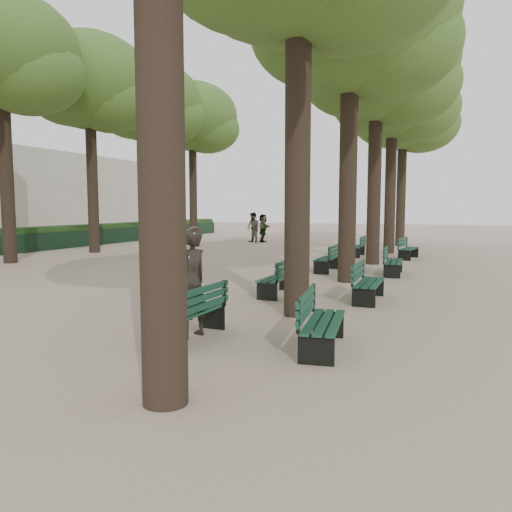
% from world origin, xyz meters
% --- Properties ---
extents(ground, '(120.00, 120.00, 0.00)m').
position_xyz_m(ground, '(0.00, 0.00, 0.00)').
color(ground, tan).
rests_on(ground, ground).
extents(tree_central_2, '(6.00, 6.00, 9.95)m').
position_xyz_m(tree_central_2, '(1.50, 8.00, 7.65)').
color(tree_central_2, '#33261C').
rests_on(tree_central_2, ground).
extents(tree_central_3, '(6.00, 6.00, 9.95)m').
position_xyz_m(tree_central_3, '(1.50, 13.00, 7.65)').
color(tree_central_3, '#33261C').
rests_on(tree_central_3, ground).
extents(tree_central_4, '(6.00, 6.00, 9.95)m').
position_xyz_m(tree_central_4, '(1.50, 18.00, 7.65)').
color(tree_central_4, '#33261C').
rests_on(tree_central_4, ground).
extents(tree_central_5, '(6.00, 6.00, 9.95)m').
position_xyz_m(tree_central_5, '(1.50, 23.00, 7.65)').
color(tree_central_5, '#33261C').
rests_on(tree_central_5, ground).
extents(tree_far_2, '(6.00, 6.00, 10.45)m').
position_xyz_m(tree_far_2, '(-12.00, 8.00, 8.14)').
color(tree_far_2, '#33261C').
rests_on(tree_far_2, ground).
extents(tree_far_3, '(6.00, 6.00, 10.45)m').
position_xyz_m(tree_far_3, '(-12.00, 13.00, 8.14)').
color(tree_far_3, '#33261C').
rests_on(tree_far_3, ground).
extents(tree_far_4, '(6.00, 6.00, 10.45)m').
position_xyz_m(tree_far_4, '(-12.00, 18.00, 8.14)').
color(tree_far_4, '#33261C').
rests_on(tree_far_4, ground).
extents(tree_far_5, '(6.00, 6.00, 10.45)m').
position_xyz_m(tree_far_5, '(-12.00, 23.00, 8.14)').
color(tree_far_5, '#33261C').
rests_on(tree_far_5, ground).
extents(bench_left_0, '(0.63, 1.82, 0.92)m').
position_xyz_m(bench_left_0, '(0.37, 0.55, 0.27)').
color(bench_left_0, black).
rests_on(bench_left_0, ground).
extents(bench_left_1, '(0.61, 1.81, 0.92)m').
position_xyz_m(bench_left_1, '(0.37, 5.09, 0.27)').
color(bench_left_1, black).
rests_on(bench_left_1, ground).
extents(bench_left_2, '(0.61, 1.81, 0.92)m').
position_xyz_m(bench_left_2, '(0.37, 10.11, 0.27)').
color(bench_left_2, black).
rests_on(bench_left_2, ground).
extents(bench_left_3, '(0.64, 1.82, 0.92)m').
position_xyz_m(bench_left_3, '(0.37, 15.75, 0.27)').
color(bench_left_3, black).
rests_on(bench_left_3, ground).
extents(bench_right_0, '(0.80, 1.86, 0.92)m').
position_xyz_m(bench_right_0, '(2.63, 0.75, 0.27)').
color(bench_right_0, black).
rests_on(bench_right_0, ground).
extents(bench_right_1, '(0.60, 1.81, 0.92)m').
position_xyz_m(bench_right_1, '(2.63, 5.13, 0.27)').
color(bench_right_1, black).
rests_on(bench_right_1, ground).
extents(bench_right_2, '(0.68, 1.83, 0.92)m').
position_xyz_m(bench_right_2, '(2.63, 10.04, 0.27)').
color(bench_right_2, black).
rests_on(bench_right_2, ground).
extents(bench_right_3, '(0.79, 1.86, 0.92)m').
position_xyz_m(bench_right_3, '(2.63, 15.55, 0.27)').
color(bench_right_3, black).
rests_on(bench_right_3, ground).
extents(man_with_map, '(0.72, 0.83, 1.90)m').
position_xyz_m(man_with_map, '(0.33, 0.69, 0.95)').
color(man_with_map, black).
rests_on(man_with_map, ground).
extents(pedestrian_b, '(0.81, 1.30, 1.93)m').
position_xyz_m(pedestrian_b, '(0.78, 24.17, 0.96)').
color(pedestrian_b, '#262628').
rests_on(pedestrian_b, ground).
extents(pedestrian_e, '(0.50, 1.67, 1.77)m').
position_xyz_m(pedestrian_e, '(-6.88, 22.80, 0.89)').
color(pedestrian_e, '#262628').
rests_on(pedestrian_e, ground).
extents(pedestrian_a, '(0.98, 0.78, 1.88)m').
position_xyz_m(pedestrian_a, '(-7.34, 22.29, 0.94)').
color(pedestrian_a, '#262628').
rests_on(pedestrian_a, ground).
extents(fence, '(0.08, 42.00, 0.90)m').
position_xyz_m(fence, '(-15.00, 11.00, 0.45)').
color(fence, black).
rests_on(fence, ground).
extents(hedge, '(1.20, 42.00, 1.20)m').
position_xyz_m(hedge, '(-15.70, 11.00, 0.60)').
color(hedge, '#1C3F15').
rests_on(hedge, ground).
extents(building_far, '(12.00, 16.00, 7.00)m').
position_xyz_m(building_far, '(-33.00, 30.00, 3.50)').
color(building_far, '#B7B2A3').
rests_on(building_far, ground).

